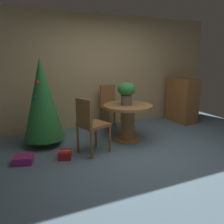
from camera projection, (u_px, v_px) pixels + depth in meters
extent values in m
plane|color=slate|center=(150.00, 158.00, 3.73)|extent=(6.60, 6.60, 0.00)
cube|color=tan|center=(100.00, 72.00, 5.38)|extent=(6.00, 0.10, 2.60)
cylinder|color=#9E6B3D|center=(127.00, 139.00, 4.57)|extent=(0.53, 0.53, 0.04)
cylinder|color=#9E6B3D|center=(127.00, 123.00, 4.49)|extent=(0.28, 0.28, 0.63)
cylinder|color=#9E6B3D|center=(128.00, 106.00, 4.42)|extent=(0.96, 0.96, 0.05)
cylinder|color=#665B51|center=(126.00, 100.00, 4.37)|extent=(0.21, 0.21, 0.19)
ellipsoid|color=#287533|center=(126.00, 89.00, 4.32)|extent=(0.34, 0.34, 0.26)
sphere|color=red|center=(132.00, 86.00, 4.39)|extent=(0.09, 0.09, 0.09)
sphere|color=red|center=(124.00, 87.00, 4.42)|extent=(0.06, 0.06, 0.06)
sphere|color=red|center=(130.00, 90.00, 4.29)|extent=(0.09, 0.09, 0.09)
sphere|color=red|center=(122.00, 89.00, 4.24)|extent=(0.05, 0.05, 0.05)
cylinder|color=brown|center=(122.00, 121.00, 5.12)|extent=(0.04, 0.04, 0.48)
cylinder|color=brown|center=(107.00, 122.00, 4.97)|extent=(0.04, 0.04, 0.48)
cylinder|color=brown|center=(115.00, 116.00, 5.48)|extent=(0.04, 0.04, 0.48)
cylinder|color=brown|center=(101.00, 118.00, 5.33)|extent=(0.04, 0.04, 0.48)
cube|color=brown|center=(111.00, 108.00, 5.16)|extent=(0.41, 0.45, 0.05)
cube|color=brown|center=(108.00, 95.00, 5.28)|extent=(0.37, 0.05, 0.48)
cylinder|color=brown|center=(96.00, 134.00, 4.20)|extent=(0.04, 0.04, 0.47)
cylinder|color=brown|center=(110.00, 139.00, 3.94)|extent=(0.04, 0.04, 0.47)
cylinder|color=brown|center=(78.00, 139.00, 3.93)|extent=(0.04, 0.04, 0.47)
cylinder|color=brown|center=(92.00, 145.00, 3.67)|extent=(0.04, 0.04, 0.47)
cube|color=brown|center=(94.00, 125.00, 3.88)|extent=(0.57, 0.55, 0.05)
cube|color=brown|center=(84.00, 113.00, 3.68)|extent=(0.18, 0.37, 0.45)
cylinder|color=brown|center=(45.00, 141.00, 4.31)|extent=(0.10, 0.10, 0.14)
cone|color=#287533|center=(42.00, 99.00, 4.12)|extent=(0.74, 0.74, 1.50)
sphere|color=#2D51A8|center=(35.00, 97.00, 3.96)|extent=(0.05, 0.05, 0.05)
sphere|color=red|center=(37.00, 82.00, 3.95)|extent=(0.07, 0.07, 0.07)
sphere|color=silver|center=(37.00, 109.00, 3.97)|extent=(0.04, 0.04, 0.04)
sphere|color=red|center=(32.00, 109.00, 4.19)|extent=(0.05, 0.05, 0.05)
sphere|color=red|center=(39.00, 77.00, 4.10)|extent=(0.07, 0.07, 0.07)
cube|color=red|center=(65.00, 154.00, 3.72)|extent=(0.26, 0.27, 0.14)
cube|color=gold|center=(65.00, 154.00, 3.72)|extent=(0.20, 0.10, 0.14)
cube|color=#9E287A|center=(24.00, 159.00, 3.56)|extent=(0.34, 0.32, 0.12)
cube|color=red|center=(24.00, 159.00, 3.56)|extent=(0.28, 0.11, 0.12)
cube|color=brown|center=(182.00, 100.00, 5.84)|extent=(0.42, 0.80, 1.12)
sphere|color=#B29338|center=(175.00, 99.00, 5.74)|extent=(0.04, 0.04, 0.04)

